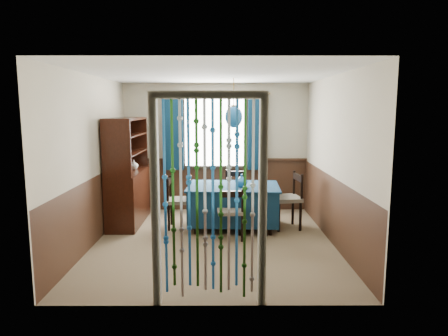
{
  "coord_description": "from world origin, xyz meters",
  "views": [
    {
      "loc": [
        0.14,
        -5.86,
        2.0
      ],
      "look_at": [
        0.16,
        0.52,
        1.06
      ],
      "focal_mm": 32.0,
      "sensor_mm": 36.0,
      "label": 1
    }
  ],
  "objects_px": {
    "chair_far": "(237,193)",
    "chair_left": "(178,201)",
    "bowl_shelf": "(125,152)",
    "dining_table": "(233,203)",
    "chair_right": "(288,199)",
    "vase_table": "(241,181)",
    "chair_near": "(231,212)",
    "vase_sideboard": "(134,164)",
    "pendant_lamp": "(234,117)",
    "sideboard": "(128,188)"
  },
  "relations": [
    {
      "from": "pendant_lamp",
      "to": "chair_right",
      "type": "bearing_deg",
      "value": -0.94
    },
    {
      "from": "bowl_shelf",
      "to": "pendant_lamp",
      "type": "bearing_deg",
      "value": 1.16
    },
    {
      "from": "dining_table",
      "to": "chair_far",
      "type": "xyz_separation_m",
      "value": [
        0.08,
        0.65,
        0.04
      ]
    },
    {
      "from": "chair_left",
      "to": "vase_sideboard",
      "type": "distance_m",
      "value": 1.15
    },
    {
      "from": "chair_left",
      "to": "vase_table",
      "type": "distance_m",
      "value": 1.13
    },
    {
      "from": "pendant_lamp",
      "to": "vase_table",
      "type": "bearing_deg",
      "value": -40.99
    },
    {
      "from": "dining_table",
      "to": "chair_right",
      "type": "xyz_separation_m",
      "value": [
        0.93,
        -0.02,
        0.08
      ]
    },
    {
      "from": "chair_left",
      "to": "vase_table",
      "type": "bearing_deg",
      "value": 83.48
    },
    {
      "from": "pendant_lamp",
      "to": "chair_far",
      "type": "bearing_deg",
      "value": 83.19
    },
    {
      "from": "chair_right",
      "to": "pendant_lamp",
      "type": "xyz_separation_m",
      "value": [
        -0.93,
        0.02,
        1.38
      ]
    },
    {
      "from": "chair_right",
      "to": "sideboard",
      "type": "bearing_deg",
      "value": 74.55
    },
    {
      "from": "dining_table",
      "to": "vase_table",
      "type": "height_order",
      "value": "vase_table"
    },
    {
      "from": "vase_table",
      "to": "bowl_shelf",
      "type": "xyz_separation_m",
      "value": [
        -1.92,
        0.08,
        0.47
      ]
    },
    {
      "from": "chair_right",
      "to": "vase_sideboard",
      "type": "height_order",
      "value": "vase_sideboard"
    },
    {
      "from": "bowl_shelf",
      "to": "dining_table",
      "type": "bearing_deg",
      "value": 1.16
    },
    {
      "from": "vase_sideboard",
      "to": "sideboard",
      "type": "bearing_deg",
      "value": -104.46
    },
    {
      "from": "bowl_shelf",
      "to": "vase_sideboard",
      "type": "height_order",
      "value": "bowl_shelf"
    },
    {
      "from": "vase_table",
      "to": "bowl_shelf",
      "type": "relative_size",
      "value": 0.92
    },
    {
      "from": "sideboard",
      "to": "vase_sideboard",
      "type": "bearing_deg",
      "value": 75.58
    },
    {
      "from": "chair_near",
      "to": "pendant_lamp",
      "type": "height_order",
      "value": "pendant_lamp"
    },
    {
      "from": "chair_left",
      "to": "bowl_shelf",
      "type": "xyz_separation_m",
      "value": [
        -0.85,
        -0.05,
        0.83
      ]
    },
    {
      "from": "chair_far",
      "to": "chair_left",
      "type": "height_order",
      "value": "chair_far"
    },
    {
      "from": "chair_left",
      "to": "pendant_lamp",
      "type": "xyz_separation_m",
      "value": [
        0.94,
        -0.01,
        1.41
      ]
    },
    {
      "from": "chair_near",
      "to": "vase_sideboard",
      "type": "xyz_separation_m",
      "value": [
        -1.74,
        1.17,
        0.59
      ]
    },
    {
      "from": "chair_near",
      "to": "chair_right",
      "type": "distance_m",
      "value": 1.16
    },
    {
      "from": "chair_near",
      "to": "pendant_lamp",
      "type": "xyz_separation_m",
      "value": [
        0.05,
        0.62,
        1.44
      ]
    },
    {
      "from": "sideboard",
      "to": "pendant_lamp",
      "type": "bearing_deg",
      "value": -9.55
    },
    {
      "from": "chair_left",
      "to": "chair_right",
      "type": "xyz_separation_m",
      "value": [
        1.87,
        -0.02,
        0.04
      ]
    },
    {
      "from": "chair_near",
      "to": "vase_sideboard",
      "type": "bearing_deg",
      "value": 141.65
    },
    {
      "from": "chair_far",
      "to": "chair_right",
      "type": "relative_size",
      "value": 0.93
    },
    {
      "from": "chair_left",
      "to": "vase_table",
      "type": "height_order",
      "value": "vase_table"
    },
    {
      "from": "chair_near",
      "to": "vase_table",
      "type": "relative_size",
      "value": 4.21
    },
    {
      "from": "chair_far",
      "to": "chair_right",
      "type": "height_order",
      "value": "chair_right"
    },
    {
      "from": "chair_left",
      "to": "vase_sideboard",
      "type": "xyz_separation_m",
      "value": [
        -0.85,
        0.54,
        0.56
      ]
    },
    {
      "from": "chair_far",
      "to": "chair_near",
      "type": "bearing_deg",
      "value": 79.91
    },
    {
      "from": "pendant_lamp",
      "to": "vase_table",
      "type": "xyz_separation_m",
      "value": [
        0.13,
        -0.11,
        -1.05
      ]
    },
    {
      "from": "sideboard",
      "to": "pendant_lamp",
      "type": "height_order",
      "value": "pendant_lamp"
    },
    {
      "from": "chair_far",
      "to": "vase_sideboard",
      "type": "xyz_separation_m",
      "value": [
        -1.87,
        -0.1,
        0.55
      ]
    },
    {
      "from": "chair_right",
      "to": "sideboard",
      "type": "height_order",
      "value": "sideboard"
    },
    {
      "from": "bowl_shelf",
      "to": "chair_right",
      "type": "bearing_deg",
      "value": 0.44
    },
    {
      "from": "vase_table",
      "to": "sideboard",
      "type": "bearing_deg",
      "value": 167.9
    },
    {
      "from": "chair_near",
      "to": "pendant_lamp",
      "type": "relative_size",
      "value": 1.03
    },
    {
      "from": "dining_table",
      "to": "vase_sideboard",
      "type": "height_order",
      "value": "vase_sideboard"
    },
    {
      "from": "chair_near",
      "to": "chair_left",
      "type": "height_order",
      "value": "chair_left"
    },
    {
      "from": "chair_right",
      "to": "bowl_shelf",
      "type": "distance_m",
      "value": 2.83
    },
    {
      "from": "vase_table",
      "to": "dining_table",
      "type": "bearing_deg",
      "value": 139.01
    },
    {
      "from": "chair_near",
      "to": "chair_right",
      "type": "bearing_deg",
      "value": 27.28
    },
    {
      "from": "dining_table",
      "to": "vase_sideboard",
      "type": "relative_size",
      "value": 8.25
    },
    {
      "from": "chair_far",
      "to": "bowl_shelf",
      "type": "bearing_deg",
      "value": 15.93
    },
    {
      "from": "bowl_shelf",
      "to": "vase_table",
      "type": "bearing_deg",
      "value": -2.25
    }
  ]
}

